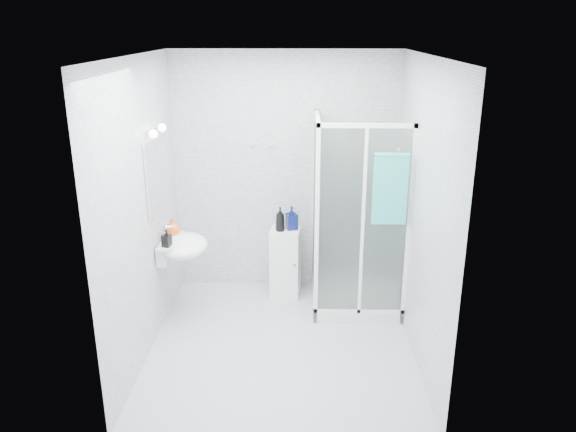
{
  "coord_description": "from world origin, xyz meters",
  "views": [
    {
      "loc": [
        0.18,
        -4.56,
        2.83
      ],
      "look_at": [
        0.05,
        0.35,
        1.15
      ],
      "focal_mm": 35.0,
      "sensor_mm": 36.0,
      "label": 1
    }
  ],
  "objects_px": {
    "storage_cabinet": "(285,262)",
    "soap_dispenser_black": "(167,238)",
    "wall_basin": "(181,246)",
    "shampoo_bottle_a": "(280,219)",
    "shampoo_bottle_b": "(292,218)",
    "hand_towel": "(390,187)",
    "shower_enclosure": "(349,268)",
    "soap_dispenser_orange": "(173,227)"
  },
  "relations": [
    {
      "from": "shampoo_bottle_b",
      "to": "soap_dispenser_black",
      "type": "distance_m",
      "value": 1.4
    },
    {
      "from": "shampoo_bottle_b",
      "to": "shampoo_bottle_a",
      "type": "bearing_deg",
      "value": -153.92
    },
    {
      "from": "wall_basin",
      "to": "hand_towel",
      "type": "xyz_separation_m",
      "value": [
        1.96,
        -0.09,
        0.63
      ]
    },
    {
      "from": "shampoo_bottle_a",
      "to": "shampoo_bottle_b",
      "type": "bearing_deg",
      "value": 26.08
    },
    {
      "from": "shampoo_bottle_b",
      "to": "soap_dispenser_orange",
      "type": "height_order",
      "value": "soap_dispenser_orange"
    },
    {
      "from": "soap_dispenser_orange",
      "to": "shampoo_bottle_a",
      "type": "bearing_deg",
      "value": 24.04
    },
    {
      "from": "soap_dispenser_black",
      "to": "shampoo_bottle_b",
      "type": "bearing_deg",
      "value": 34.65
    },
    {
      "from": "shampoo_bottle_b",
      "to": "soap_dispenser_black",
      "type": "relative_size",
      "value": 1.5
    },
    {
      "from": "wall_basin",
      "to": "shampoo_bottle_a",
      "type": "bearing_deg",
      "value": 31.1
    },
    {
      "from": "shower_enclosure",
      "to": "wall_basin",
      "type": "distance_m",
      "value": 1.72
    },
    {
      "from": "storage_cabinet",
      "to": "shampoo_bottle_a",
      "type": "height_order",
      "value": "shampoo_bottle_a"
    },
    {
      "from": "shower_enclosure",
      "to": "hand_towel",
      "type": "distance_m",
      "value": 1.1
    },
    {
      "from": "hand_towel",
      "to": "soap_dispenser_orange",
      "type": "xyz_separation_m",
      "value": [
        -2.06,
        0.19,
        -0.47
      ]
    },
    {
      "from": "wall_basin",
      "to": "storage_cabinet",
      "type": "height_order",
      "value": "wall_basin"
    },
    {
      "from": "hand_towel",
      "to": "storage_cabinet",
      "type": "bearing_deg",
      "value": 144.62
    },
    {
      "from": "shampoo_bottle_a",
      "to": "shampoo_bottle_b",
      "type": "distance_m",
      "value": 0.13
    },
    {
      "from": "wall_basin",
      "to": "soap_dispenser_black",
      "type": "distance_m",
      "value": 0.25
    },
    {
      "from": "shampoo_bottle_a",
      "to": "shampoo_bottle_b",
      "type": "height_order",
      "value": "shampoo_bottle_a"
    },
    {
      "from": "shower_enclosure",
      "to": "storage_cabinet",
      "type": "distance_m",
      "value": 0.73
    },
    {
      "from": "soap_dispenser_orange",
      "to": "wall_basin",
      "type": "bearing_deg",
      "value": -46.89
    },
    {
      "from": "wall_basin",
      "to": "hand_towel",
      "type": "height_order",
      "value": "hand_towel"
    },
    {
      "from": "shower_enclosure",
      "to": "soap_dispenser_black",
      "type": "distance_m",
      "value": 1.88
    },
    {
      "from": "storage_cabinet",
      "to": "soap_dispenser_black",
      "type": "xyz_separation_m",
      "value": [
        -1.08,
        -0.78,
        0.57
      ]
    },
    {
      "from": "storage_cabinet",
      "to": "shampoo_bottle_a",
      "type": "xyz_separation_m",
      "value": [
        -0.05,
        -0.04,
        0.51
      ]
    },
    {
      "from": "shampoo_bottle_a",
      "to": "hand_towel",
      "type": "bearing_deg",
      "value": -32.26
    },
    {
      "from": "wall_basin",
      "to": "soap_dispenser_black",
      "type": "bearing_deg",
      "value": -118.7
    },
    {
      "from": "storage_cabinet",
      "to": "soap_dispenser_black",
      "type": "relative_size",
      "value": 4.52
    },
    {
      "from": "wall_basin",
      "to": "shampoo_bottle_a",
      "type": "xyz_separation_m",
      "value": [
        0.94,
        0.56,
        0.09
      ]
    },
    {
      "from": "wall_basin",
      "to": "shampoo_bottle_b",
      "type": "relative_size",
      "value": 2.23
    },
    {
      "from": "shampoo_bottle_a",
      "to": "soap_dispenser_black",
      "type": "height_order",
      "value": "soap_dispenser_black"
    },
    {
      "from": "soap_dispenser_black",
      "to": "wall_basin",
      "type": "bearing_deg",
      "value": 61.3
    },
    {
      "from": "shower_enclosure",
      "to": "shampoo_bottle_a",
      "type": "relative_size",
      "value": 7.67
    },
    {
      "from": "storage_cabinet",
      "to": "hand_towel",
      "type": "relative_size",
      "value": 1.13
    },
    {
      "from": "shower_enclosure",
      "to": "hand_towel",
      "type": "xyz_separation_m",
      "value": [
        0.31,
        -0.4,
        0.98
      ]
    },
    {
      "from": "storage_cabinet",
      "to": "shower_enclosure",
      "type": "bearing_deg",
      "value": -17.71
    },
    {
      "from": "shampoo_bottle_b",
      "to": "hand_towel",
      "type": "bearing_deg",
      "value": -37.94
    },
    {
      "from": "storage_cabinet",
      "to": "shampoo_bottle_b",
      "type": "xyz_separation_m",
      "value": [
        0.07,
        0.02,
        0.5
      ]
    },
    {
      "from": "wall_basin",
      "to": "shampoo_bottle_b",
      "type": "height_order",
      "value": "wall_basin"
    },
    {
      "from": "storage_cabinet",
      "to": "shampoo_bottle_a",
      "type": "bearing_deg",
      "value": -136.32
    },
    {
      "from": "shampoo_bottle_a",
      "to": "storage_cabinet",
      "type": "bearing_deg",
      "value": 37.78
    },
    {
      "from": "shampoo_bottle_a",
      "to": "wall_basin",
      "type": "bearing_deg",
      "value": -148.9
    },
    {
      "from": "storage_cabinet",
      "to": "shampoo_bottle_a",
      "type": "distance_m",
      "value": 0.51
    }
  ]
}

